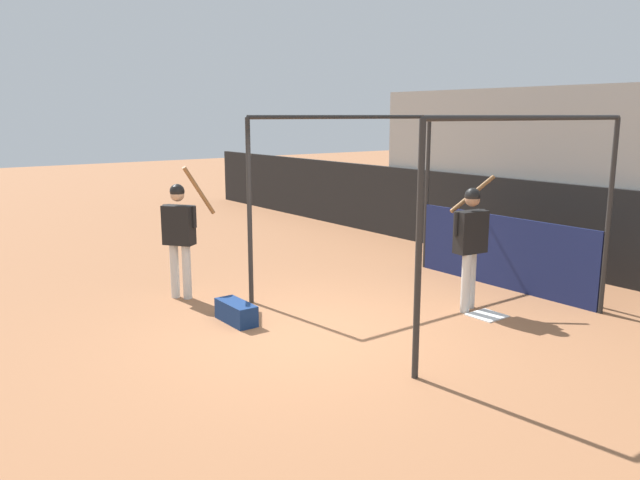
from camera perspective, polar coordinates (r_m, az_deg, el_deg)
ground_plane at (r=8.04m, az=-1.07°, el=-8.49°), size 60.00×60.00×0.00m
outfield_wall at (r=11.69m, az=20.70°, el=1.06°), size 24.00×0.12×1.57m
bleacher_section at (r=13.01m, az=24.94°, el=5.44°), size 8.70×3.20×3.25m
batting_cage at (r=9.71m, az=13.99°, el=1.96°), size 3.45×3.73×2.73m
home_plate at (r=8.98m, az=15.02°, el=-6.68°), size 0.44×0.44×0.02m
player_batter at (r=8.95m, az=13.61°, el=0.26°), size 0.52×0.92×1.88m
player_waiting at (r=9.50m, az=-12.72°, el=0.89°), size 0.64×0.71×2.02m
equipment_bag at (r=8.46m, az=-7.67°, el=-6.57°), size 0.70×0.28×0.28m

